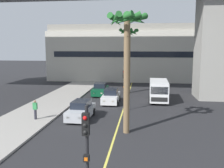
% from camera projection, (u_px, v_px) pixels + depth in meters
% --- Properties ---
extents(sidewalk_left, '(4.80, 80.00, 0.15)m').
position_uv_depth(sidewalk_left, '(10.00, 128.00, 18.75)').
color(sidewalk_left, '#9E9991').
rests_on(sidewalk_left, ground).
extents(lane_stripe_center, '(0.14, 56.00, 0.01)m').
position_uv_depth(lane_stripe_center, '(124.00, 107.00, 25.64)').
color(lane_stripe_center, '#DBCC4C').
rests_on(lane_stripe_center, ground).
extents(pier_building_backdrop, '(31.15, 8.04, 10.18)m').
position_uv_depth(pier_building_backdrop, '(133.00, 53.00, 46.81)').
color(pier_building_backdrop, beige).
rests_on(pier_building_backdrop, ground).
extents(car_queue_front, '(1.88, 4.12, 1.56)m').
position_uv_depth(car_queue_front, '(100.00, 90.00, 32.17)').
color(car_queue_front, '#0C4728').
rests_on(car_queue_front, ground).
extents(car_queue_second, '(1.95, 4.16, 1.56)m').
position_uv_depth(car_queue_second, '(81.00, 110.00, 21.57)').
color(car_queue_second, '#B7BABF').
rests_on(car_queue_second, ground).
extents(car_queue_third, '(1.85, 4.11, 1.56)m').
position_uv_depth(car_queue_third, '(111.00, 97.00, 27.64)').
color(car_queue_third, white).
rests_on(car_queue_third, ground).
extents(delivery_van, '(2.27, 5.30, 2.36)m').
position_uv_depth(delivery_van, '(159.00, 90.00, 28.49)').
color(delivery_van, white).
rests_on(delivery_van, ground).
extents(traffic_light_median_near, '(0.24, 0.37, 4.20)m').
position_uv_depth(traffic_light_median_near, '(87.00, 149.00, 8.45)').
color(traffic_light_median_near, black).
rests_on(traffic_light_median_near, ground).
extents(traffic_light_median_far, '(0.24, 0.37, 4.20)m').
position_uv_depth(traffic_light_median_far, '(124.00, 84.00, 23.73)').
color(traffic_light_median_far, black).
rests_on(traffic_light_median_far, ground).
extents(palm_tree_near_median, '(2.69, 2.71, 8.68)m').
position_uv_depth(palm_tree_near_median, '(129.00, 45.00, 32.92)').
color(palm_tree_near_median, brown).
rests_on(palm_tree_near_median, ground).
extents(palm_tree_mid_median, '(2.84, 2.82, 8.56)m').
position_uv_depth(palm_tree_mid_median, '(127.00, 38.00, 17.06)').
color(palm_tree_mid_median, brown).
rests_on(palm_tree_mid_median, ground).
extents(pedestrian_mid_block, '(0.34, 0.22, 1.62)m').
position_uv_depth(pedestrian_mid_block, '(35.00, 109.00, 20.79)').
color(pedestrian_mid_block, '#2D2D38').
rests_on(pedestrian_mid_block, sidewalk_left).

